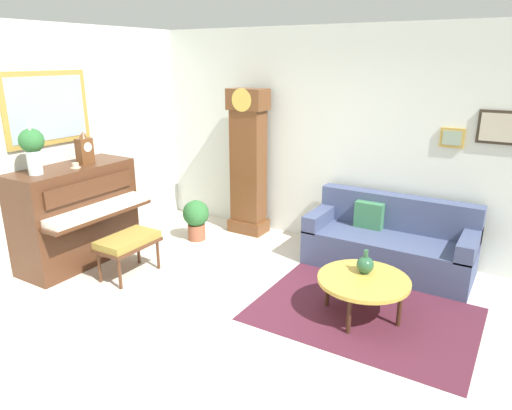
{
  "coord_description": "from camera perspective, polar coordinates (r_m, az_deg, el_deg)",
  "views": [
    {
      "loc": [
        2.36,
        -3.26,
        2.42
      ],
      "look_at": [
        -0.17,
        0.91,
        0.86
      ],
      "focal_mm": 32.58,
      "sensor_mm": 36.0,
      "label": 1
    }
  ],
  "objects": [
    {
      "name": "area_rug",
      "position": [
        4.81,
        13.0,
        -12.89
      ],
      "size": [
        2.1,
        1.5,
        0.01
      ],
      "primitive_type": "cube",
      "color": "#4C1E2D",
      "rests_on": "ground_plane"
    },
    {
      "name": "piano",
      "position": [
        5.99,
        -21.12,
        -1.09
      ],
      "size": [
        0.87,
        1.44,
        1.2
      ],
      "color": "#4C2B19",
      "rests_on": "ground_plane"
    },
    {
      "name": "potted_plant",
      "position": [
        6.41,
        -7.38,
        -1.5
      ],
      "size": [
        0.36,
        0.36,
        0.56
      ],
      "color": "#935138",
      "rests_on": "ground_plane"
    },
    {
      "name": "coffee_table",
      "position": [
        4.61,
        13.07,
        -9.08
      ],
      "size": [
        0.88,
        0.88,
        0.4
      ],
      "color": "gold",
      "rests_on": "ground_plane"
    },
    {
      "name": "teacup",
      "position": [
        5.73,
        -21.28,
        4.49
      ],
      "size": [
        0.12,
        0.12,
        0.06
      ],
      "color": "beige",
      "rests_on": "piano"
    },
    {
      "name": "grandfather_clock",
      "position": [
        6.48,
        -0.96,
        4.78
      ],
      "size": [
        0.52,
        0.34,
        2.03
      ],
      "color": "brown",
      "rests_on": "ground_plane"
    },
    {
      "name": "wall_left",
      "position": [
        6.02,
        -25.22,
        6.42
      ],
      "size": [
        0.13,
        4.9,
        2.8
      ],
      "color": "silver",
      "rests_on": "ground_plane"
    },
    {
      "name": "green_jug",
      "position": [
        4.67,
        13.26,
        -7.14
      ],
      "size": [
        0.17,
        0.17,
        0.24
      ],
      "color": "#234C33",
      "rests_on": "coffee_table"
    },
    {
      "name": "wall_back",
      "position": [
        6.21,
        8.67,
        8.11
      ],
      "size": [
        5.3,
        0.13,
        2.8
      ],
      "color": "silver",
      "rests_on": "ground_plane"
    },
    {
      "name": "flower_vase",
      "position": [
        5.53,
        -25.79,
        6.57
      ],
      "size": [
        0.26,
        0.26,
        0.58
      ],
      "color": "silver",
      "rests_on": "piano"
    },
    {
      "name": "couch",
      "position": [
        5.75,
        16.05,
        -4.45
      ],
      "size": [
        1.9,
        0.8,
        0.84
      ],
      "color": "#424C70",
      "rests_on": "ground_plane"
    },
    {
      "name": "mantel_clock",
      "position": [
        5.93,
        -20.31,
        6.47
      ],
      "size": [
        0.13,
        0.18,
        0.38
      ],
      "color": "brown",
      "rests_on": "piano"
    },
    {
      "name": "ground_plane",
      "position": [
        4.72,
        -4.11,
        -13.86
      ],
      "size": [
        6.4,
        6.0,
        0.1
      ],
      "primitive_type": "cube",
      "color": "beige"
    },
    {
      "name": "piano_bench",
      "position": [
        5.49,
        -15.45,
        -4.45
      ],
      "size": [
        0.42,
        0.7,
        0.48
      ],
      "color": "#4C2B19",
      "rests_on": "ground_plane"
    }
  ]
}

